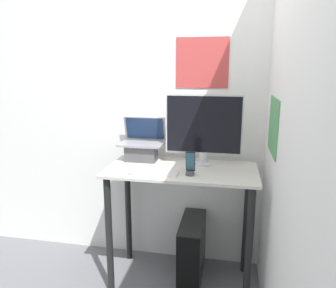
% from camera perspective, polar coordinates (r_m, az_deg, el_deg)
% --- Properties ---
extents(wall_back, '(6.00, 0.06, 2.60)m').
position_cam_1_polar(wall_back, '(2.67, 3.67, 5.71)').
color(wall_back, white).
rests_on(wall_back, ground_plane).
extents(wall_side_right, '(0.06, 6.00, 2.60)m').
position_cam_1_polar(wall_side_right, '(2.03, 19.21, 2.60)').
color(wall_side_right, white).
rests_on(wall_side_right, ground_plane).
extents(desk, '(1.10, 0.56, 0.93)m').
position_cam_1_polar(desk, '(2.47, 2.35, -8.85)').
color(desk, beige).
rests_on(desk, ground_plane).
extents(laptop, '(0.34, 0.25, 0.33)m').
position_cam_1_polar(laptop, '(2.59, -4.59, -0.69)').
color(laptop, '#4C4C51').
rests_on(laptop, desk).
extents(monitor, '(0.57, 0.14, 0.53)m').
position_cam_1_polar(monitor, '(2.44, 6.22, 2.63)').
color(monitor, silver).
rests_on(monitor, desk).
extents(keyboard, '(0.26, 0.11, 0.02)m').
position_cam_1_polar(keyboard, '(2.27, -1.58, -5.05)').
color(keyboard, white).
rests_on(keyboard, desk).
extents(mouse, '(0.04, 0.07, 0.03)m').
position_cam_1_polar(mouse, '(2.30, -6.38, -4.79)').
color(mouse, white).
rests_on(mouse, desk).
extents(cell_phone, '(0.06, 0.06, 0.16)m').
position_cam_1_polar(cell_phone, '(2.25, 3.87, -4.12)').
color(cell_phone, '#4C4C51').
rests_on(cell_phone, desk).
extents(computer_tower, '(0.18, 0.51, 0.47)m').
position_cam_1_polar(computer_tower, '(2.76, 4.21, -17.57)').
color(computer_tower, black).
rests_on(computer_tower, ground_plane).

